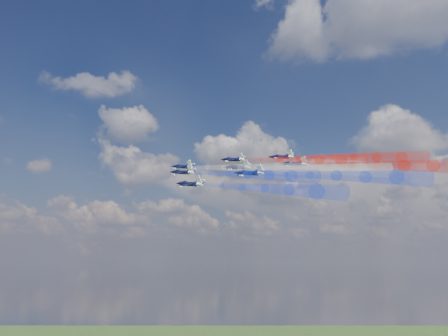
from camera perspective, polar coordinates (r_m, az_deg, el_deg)
The scene contains 16 objects.
jet_lead at distance 181.28m, azimuth -4.89°, elevation 0.15°, with size 9.87×12.34×3.29m, color black, non-canonical shape.
trail_lead at distance 160.41m, azimuth 1.98°, elevation 0.01°, with size 4.11×47.52×4.11m, color white, non-canonical shape.
jet_inner_left at distance 163.98m, azimuth -4.89°, elevation -0.50°, with size 9.87×12.34×3.29m, color black, non-canonical shape.
trail_inner_left at distance 143.26m, azimuth 2.81°, elevation -0.75°, with size 4.11×47.52×4.11m, color blue, non-canonical shape.
jet_inner_right at distance 180.08m, azimuth 1.08°, elevation 0.99°, with size 9.87×12.34×3.29m, color black, non-canonical shape.
trail_inner_right at distance 161.59m, azimuth 8.68°, elevation 0.95°, with size 4.11×47.52×4.11m, color red, non-canonical shape.
jet_outer_left at distance 148.45m, azimuth -4.01°, elevation -1.87°, with size 9.87×12.34×3.29m, color black, non-canonical shape.
trail_outer_left at distance 128.26m, azimuth 4.76°, elevation -2.36°, with size 4.11×47.52×4.11m, color blue, non-canonical shape.
jet_center_third at distance 162.49m, azimuth 1.59°, elevation 0.08°, with size 9.87×12.34×3.29m, color black, non-canonical shape.
trail_center_third at distance 144.40m, azimuth 10.18°, elevation -0.09°, with size 4.11×47.52×4.11m, color white, non-canonical shape.
jet_outer_right at distance 180.19m, azimuth 6.72°, elevation 1.29°, with size 9.87×12.34×3.29m, color black, non-canonical shape.
trail_outer_right at distance 164.13m, azimuth 14.86°, elevation 1.26°, with size 4.11×47.52×4.11m, color red, non-canonical shape.
jet_rear_left at distance 144.67m, azimuth 2.98°, elevation -0.59°, with size 9.87×12.34×3.29m, color black, non-canonical shape.
trail_rear_left at distance 127.42m, azimuth 12.94°, elevation -0.88°, with size 4.11×47.52×4.11m, color blue, non-canonical shape.
jet_rear_right at distance 161.97m, azimuth 8.11°, elevation 0.43°, with size 9.87×12.34×3.29m, color black, non-canonical shape.
trail_rear_right at distance 146.75m, azimuth 17.38°, elevation 0.30°, with size 4.11×47.52×4.11m, color red, non-canonical shape.
Camera 1 is at (81.21, -142.80, 125.74)m, focal length 39.27 mm.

